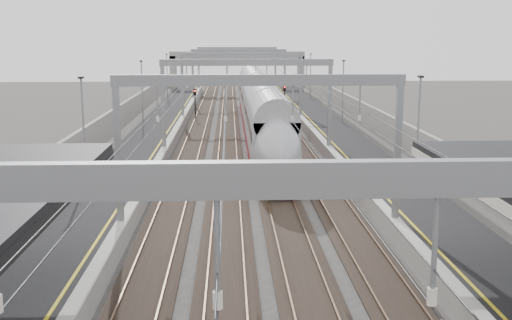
{
  "coord_description": "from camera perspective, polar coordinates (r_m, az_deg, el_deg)",
  "views": [
    {
      "loc": [
        -1.32,
        -6.34,
        9.22
      ],
      "look_at": [
        0.0,
        25.4,
        3.11
      ],
      "focal_mm": 45.0,
      "sensor_mm": 36.0,
      "label": 1
    }
  ],
  "objects": [
    {
      "name": "train",
      "position": [
        59.7,
        0.35,
        4.13
      ],
      "size": [
        2.86,
        52.1,
        4.52
      ],
      "color": "maroon",
      "rests_on": "ground"
    },
    {
      "name": "signal_red_far",
      "position": [
        78.54,
        2.55,
        5.9
      ],
      "size": [
        0.32,
        0.32,
        3.48
      ],
      "color": "black",
      "rests_on": "ground"
    },
    {
      "name": "signal_green",
      "position": [
        72.98,
        -5.44,
        5.48
      ],
      "size": [
        0.32,
        0.32,
        3.48
      ],
      "color": "black",
      "rests_on": "ground"
    },
    {
      "name": "tracks",
      "position": [
        52.17,
        -0.89,
        0.75
      ],
      "size": [
        11.4,
        140.0,
        0.2
      ],
      "color": "black",
      "rests_on": "ground"
    },
    {
      "name": "overhead_line",
      "position": [
        58.05,
        -1.08,
        7.84
      ],
      "size": [
        13.0,
        140.0,
        6.6
      ],
      "color": "gray",
      "rests_on": "platform_left"
    },
    {
      "name": "platform_left",
      "position": [
        52.51,
        -9.66,
        1.17
      ],
      "size": [
        4.0,
        120.0,
        1.0
      ],
      "primitive_type": "cube",
      "color": "black",
      "rests_on": "ground"
    },
    {
      "name": "platform_right",
      "position": [
        52.9,
        7.8,
        1.29
      ],
      "size": [
        4.0,
        120.0,
        1.0
      ],
      "primitive_type": "cube",
      "color": "black",
      "rests_on": "ground"
    },
    {
      "name": "overbridge",
      "position": [
        106.42,
        -1.68,
        8.77
      ],
      "size": [
        22.0,
        2.2,
        6.9
      ],
      "color": "gray",
      "rests_on": "ground"
    },
    {
      "name": "wall_right",
      "position": [
        53.39,
        11.22,
        2.47
      ],
      "size": [
        0.3,
        120.0,
        3.2
      ],
      "primitive_type": "cube",
      "color": "gray",
      "rests_on": "ground"
    },
    {
      "name": "wall_left",
      "position": [
        52.84,
        -13.14,
        2.3
      ],
      "size": [
        0.3,
        120.0,
        3.2
      ],
      "primitive_type": "cube",
      "color": "gray",
      "rests_on": "ground"
    },
    {
      "name": "signal_red_near",
      "position": [
        69.48,
        1.37,
        5.26
      ],
      "size": [
        0.32,
        0.32,
        3.48
      ],
      "color": "black",
      "rests_on": "ground"
    }
  ]
}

